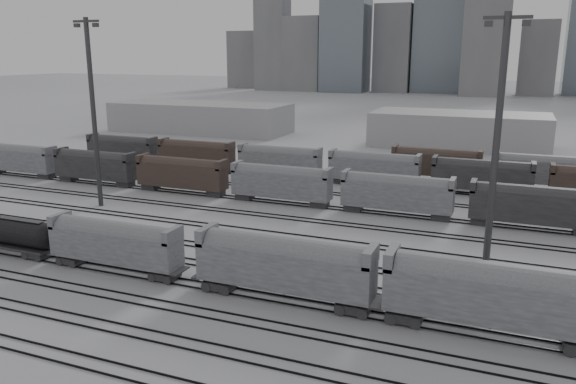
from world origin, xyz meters
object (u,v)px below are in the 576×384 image
at_px(hopper_car_a, 115,241).
at_px(light_mast_c, 496,148).
at_px(hopper_car_c, 493,292).
at_px(hopper_car_b, 284,263).

relative_size(hopper_car_a, light_mast_c, 0.58).
xyz_separation_m(hopper_car_a, hopper_car_c, (35.72, 0.00, 0.47)).
bearing_deg(hopper_car_c, hopper_car_a, -180.00).
xyz_separation_m(hopper_car_a, hopper_car_b, (18.36, 0.00, 0.38)).
height_order(hopper_car_b, hopper_car_c, hopper_car_c).
bearing_deg(hopper_car_b, light_mast_c, 31.93).
relative_size(hopper_car_a, hopper_car_b, 0.89).
bearing_deg(hopper_car_c, light_mast_c, 95.52).
bearing_deg(hopper_car_a, hopper_car_b, 0.00).
relative_size(hopper_car_a, hopper_car_c, 0.87).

